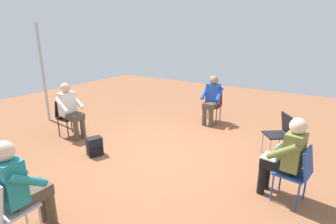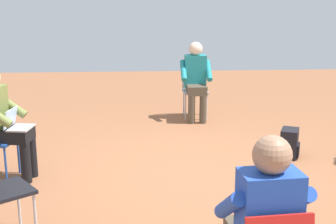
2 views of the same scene
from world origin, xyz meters
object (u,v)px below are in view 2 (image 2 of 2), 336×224
object	(u,v)px
chair_east	(195,87)
person_in_teal	(196,77)
backpack_near_laptop_user	(289,145)
person_with_laptop	(2,118)
person_in_blue	(262,220)

from	to	relation	value
chair_east	person_in_teal	xyz separation A→B (m)	(-0.17, 0.00, 0.20)
chair_east	backpack_near_laptop_user	bearing A→B (deg)	115.18
chair_east	person_with_laptop	xyz separation A→B (m)	(-2.56, 2.38, 0.20)
chair_east	person_in_teal	size ratio (longest dim) A/B	0.69
chair_east	person_in_blue	world-z (taller)	person_in_blue
person_with_laptop	backpack_near_laptop_user	bearing A→B (deg)	107.05
person_with_laptop	person_in_blue	world-z (taller)	same
chair_east	backpack_near_laptop_user	distance (m)	2.30
chair_east	person_with_laptop	bearing A→B (deg)	47.79
person_with_laptop	person_in_blue	xyz separation A→B (m)	(-2.47, -2.18, 0.00)
person_with_laptop	person_in_blue	bearing A→B (deg)	50.06
person_in_blue	backpack_near_laptop_user	world-z (taller)	person_in_blue
person_in_teal	person_with_laptop	bearing A→B (deg)	45.89
person_with_laptop	person_in_teal	xyz separation A→B (m)	(2.39, -2.38, 0.00)
person_with_laptop	person_in_teal	bearing A→B (deg)	143.77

